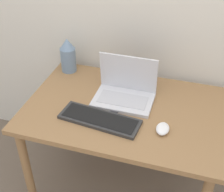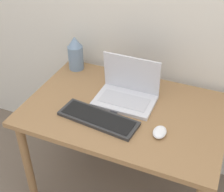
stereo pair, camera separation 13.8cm
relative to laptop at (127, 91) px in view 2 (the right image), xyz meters
name	(u,v)px [view 2 (the right image)]	position (x,y,z in m)	size (l,w,h in m)	color
desk	(124,121)	(0.02, -0.09, -0.15)	(1.10, 0.74, 0.72)	olive
laptop	(127,91)	(0.00, 0.00, 0.00)	(0.34, 0.23, 0.25)	silver
keyboard	(98,118)	(-0.07, -0.24, -0.04)	(0.45, 0.19, 0.02)	#2D2D2D
mouse	(160,132)	(0.26, -0.22, -0.04)	(0.07, 0.10, 0.03)	white
vase	(75,53)	(-0.43, 0.19, 0.06)	(0.10, 0.10, 0.23)	slate
mp3_player	(114,112)	(-0.02, -0.15, -0.05)	(0.04, 0.06, 0.01)	black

